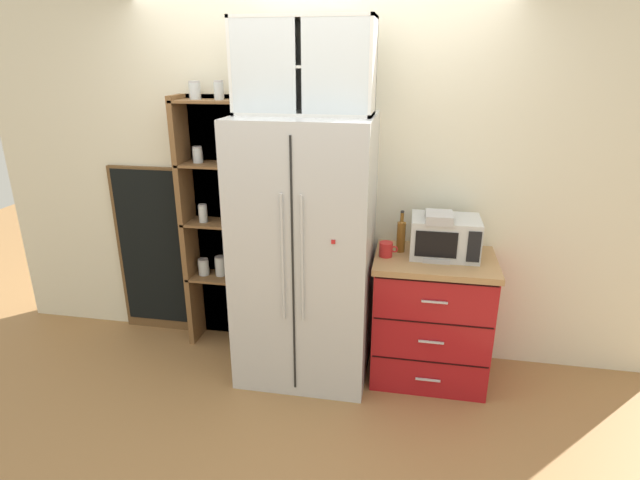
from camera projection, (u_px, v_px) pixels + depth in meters
ground_plane at (307, 365)px, 3.70m from camera, size 10.72×10.72×0.00m
wall_back_cream at (317, 183)px, 3.63m from camera, size 5.02×0.10×2.55m
refrigerator at (305, 252)px, 3.38m from camera, size 0.88×0.74×1.80m
pantry_shelf_column at (219, 220)px, 3.76m from camera, size 0.53×0.28×1.99m
counter_cabinet at (430, 317)px, 3.46m from camera, size 0.79×0.60×0.89m
microwave at (445, 237)px, 3.30m from camera, size 0.44×0.33×0.26m
coffee_maker at (437, 235)px, 3.26m from camera, size 0.17×0.20×0.31m
mug_red at (386, 249)px, 3.31m from camera, size 0.12×0.09×0.10m
bottle_amber at (401, 234)px, 3.37m from camera, size 0.06×0.06×0.29m
bottle_green at (437, 237)px, 3.32m from camera, size 0.06×0.06×0.28m
upper_cabinet at (305, 67)px, 3.03m from camera, size 0.84×0.32×0.56m
chalkboard_menu at (153, 251)px, 3.99m from camera, size 0.60×0.04×1.36m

